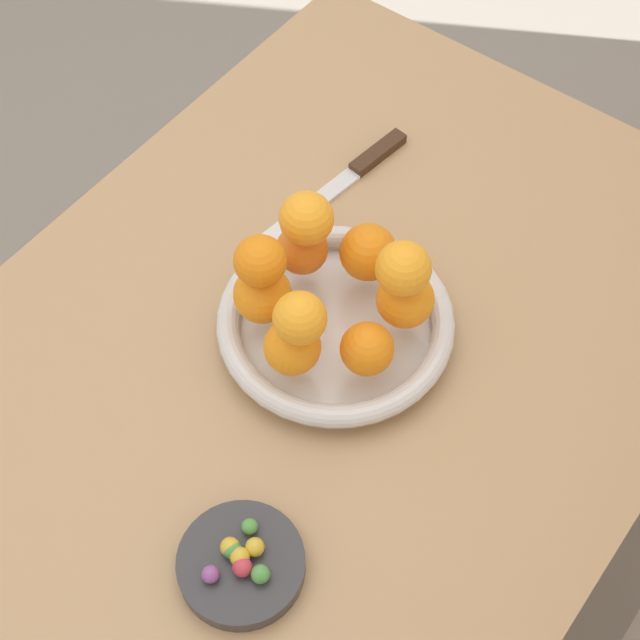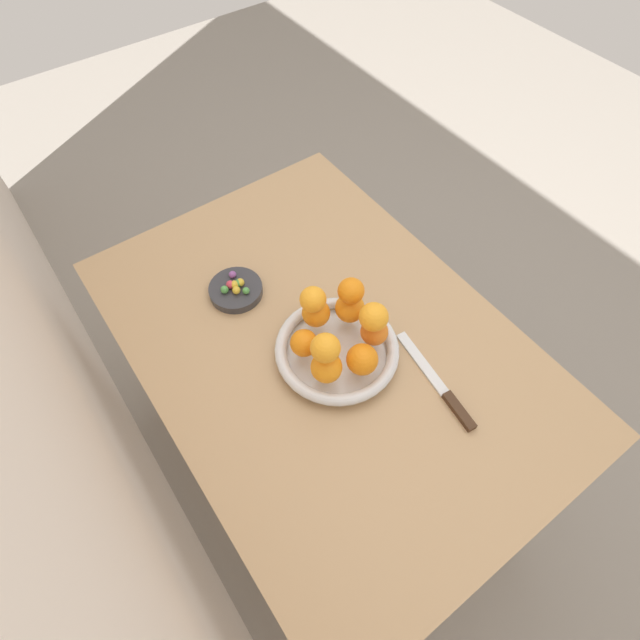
# 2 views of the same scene
# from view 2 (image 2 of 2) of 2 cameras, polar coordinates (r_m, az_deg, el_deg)

# --- Properties ---
(ground_plane) EXTENTS (6.00, 6.00, 0.00)m
(ground_plane) POSITION_cam_2_polar(r_m,az_deg,el_deg) (1.79, 0.35, -15.08)
(ground_plane) COLOR gray
(dining_table) EXTENTS (1.10, 0.76, 0.74)m
(dining_table) POSITION_cam_2_polar(r_m,az_deg,el_deg) (1.19, 0.50, -4.65)
(dining_table) COLOR tan
(dining_table) RESTS_ON ground_plane
(fruit_bowl) EXTENTS (0.27, 0.27, 0.04)m
(fruit_bowl) POSITION_cam_2_polar(r_m,az_deg,el_deg) (1.08, 2.04, -3.37)
(fruit_bowl) COLOR silver
(fruit_bowl) RESTS_ON dining_table
(candy_dish) EXTENTS (0.13, 0.13, 0.02)m
(candy_dish) POSITION_cam_2_polar(r_m,az_deg,el_deg) (1.20, -9.59, 3.40)
(candy_dish) COLOR #333338
(candy_dish) RESTS_ON dining_table
(orange_0) EXTENTS (0.06, 0.06, 0.06)m
(orange_0) POSITION_cam_2_polar(r_m,az_deg,el_deg) (1.08, 3.42, 1.40)
(orange_0) COLOR orange
(orange_0) RESTS_ON fruit_bowl
(orange_1) EXTENTS (0.06, 0.06, 0.06)m
(orange_1) POSITION_cam_2_polar(r_m,az_deg,el_deg) (1.07, -0.65, 0.70)
(orange_1) COLOR orange
(orange_1) RESTS_ON fruit_bowl
(orange_2) EXTENTS (0.06, 0.06, 0.06)m
(orange_2) POSITION_cam_2_polar(r_m,az_deg,el_deg) (1.04, -1.85, -2.64)
(orange_2) COLOR orange
(orange_2) RESTS_ON fruit_bowl
(orange_3) EXTENTS (0.06, 0.06, 0.06)m
(orange_3) POSITION_cam_2_polar(r_m,az_deg,el_deg) (1.00, 0.74, -5.43)
(orange_3) COLOR orange
(orange_3) RESTS_ON fruit_bowl
(orange_4) EXTENTS (0.07, 0.07, 0.07)m
(orange_4) POSITION_cam_2_polar(r_m,az_deg,el_deg) (1.01, 4.85, -4.51)
(orange_4) COLOR orange
(orange_4) RESTS_ON fruit_bowl
(orange_5) EXTENTS (0.06, 0.06, 0.06)m
(orange_5) POSITION_cam_2_polar(r_m,az_deg,el_deg) (1.06, 6.21, -1.34)
(orange_5) COLOR orange
(orange_5) RESTS_ON fruit_bowl
(orange_6) EXTENTS (0.06, 0.06, 0.06)m
(orange_6) POSITION_cam_2_polar(r_m,az_deg,el_deg) (1.02, -0.81, 2.37)
(orange_6) COLOR orange
(orange_6) RESTS_ON orange_1
(orange_7) EXTENTS (0.06, 0.06, 0.06)m
(orange_7) POSITION_cam_2_polar(r_m,az_deg,el_deg) (1.04, 3.44, 3.48)
(orange_7) COLOR orange
(orange_7) RESTS_ON orange_0
(orange_8) EXTENTS (0.06, 0.06, 0.06)m
(orange_8) POSITION_cam_2_polar(r_m,az_deg,el_deg) (0.95, 0.63, -3.21)
(orange_8) COLOR orange
(orange_8) RESTS_ON orange_3
(orange_9) EXTENTS (0.06, 0.06, 0.06)m
(orange_9) POSITION_cam_2_polar(r_m,az_deg,el_deg) (1.00, 6.16, 0.36)
(orange_9) COLOR orange
(orange_9) RESTS_ON orange_5
(candy_ball_0) EXTENTS (0.02, 0.02, 0.02)m
(candy_ball_0) POSITION_cam_2_polar(r_m,az_deg,el_deg) (1.18, -10.85, 3.43)
(candy_ball_0) COLOR #4C9947
(candy_ball_0) RESTS_ON candy_dish
(candy_ball_1) EXTENTS (0.02, 0.02, 0.02)m
(candy_ball_1) POSITION_cam_2_polar(r_m,az_deg,el_deg) (1.18, -8.46, 3.33)
(candy_ball_1) COLOR #4C9947
(candy_ball_1) RESTS_ON candy_dish
(candy_ball_2) EXTENTS (0.02, 0.02, 0.02)m
(candy_ball_2) POSITION_cam_2_polar(r_m,az_deg,el_deg) (1.19, -10.22, 4.01)
(candy_ball_2) COLOR #C6384C
(candy_ball_2) RESTS_ON candy_dish
(candy_ball_3) EXTENTS (0.02, 0.02, 0.02)m
(candy_ball_3) POSITION_cam_2_polar(r_m,az_deg,el_deg) (1.19, -9.73, 4.01)
(candy_ball_3) COLOR gold
(candy_ball_3) RESTS_ON candy_dish
(candy_ball_4) EXTENTS (0.02, 0.02, 0.02)m
(candy_ball_4) POSITION_cam_2_polar(r_m,az_deg,el_deg) (1.21, -9.96, 5.14)
(candy_ball_4) COLOR #8C4C99
(candy_ball_4) RESTS_ON candy_dish
(candy_ball_5) EXTENTS (0.02, 0.02, 0.02)m
(candy_ball_5) POSITION_cam_2_polar(r_m,az_deg,el_deg) (1.19, -9.21, 4.23)
(candy_ball_5) COLOR #4C9947
(candy_ball_5) RESTS_ON candy_dish
(candy_ball_6) EXTENTS (0.02, 0.02, 0.02)m
(candy_ball_6) POSITION_cam_2_polar(r_m,az_deg,el_deg) (1.19, -9.11, 4.26)
(candy_ball_6) COLOR gold
(candy_ball_6) RESTS_ON candy_dish
(candy_ball_7) EXTENTS (0.02, 0.02, 0.02)m
(candy_ball_7) POSITION_cam_2_polar(r_m,az_deg,el_deg) (1.18, -9.54, 3.38)
(candy_ball_7) COLOR gold
(candy_ball_7) RESTS_ON candy_dish
(knife) EXTENTS (0.26, 0.05, 0.01)m
(knife) POSITION_cam_2_polar(r_m,az_deg,el_deg) (1.09, 13.66, -7.51)
(knife) COLOR #3F2819
(knife) RESTS_ON dining_table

